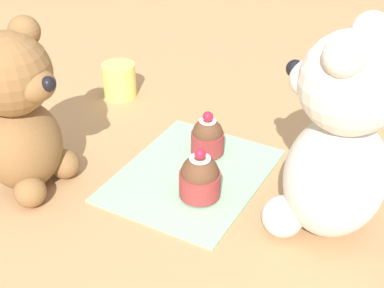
# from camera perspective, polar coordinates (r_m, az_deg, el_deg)

# --- Properties ---
(ground_plane) EXTENTS (4.00, 4.00, 0.00)m
(ground_plane) POSITION_cam_1_polar(r_m,az_deg,el_deg) (0.79, 0.00, -3.40)
(ground_plane) COLOR tan
(knitted_placemat) EXTENTS (0.25, 0.20, 0.01)m
(knitted_placemat) POSITION_cam_1_polar(r_m,az_deg,el_deg) (0.79, 0.00, -3.22)
(knitted_placemat) COLOR #8EBC99
(knitted_placemat) RESTS_ON ground_plane
(teddy_bear_cream) EXTENTS (0.15, 0.15, 0.28)m
(teddy_bear_cream) POSITION_cam_1_polar(r_m,az_deg,el_deg) (0.66, 15.28, 0.22)
(teddy_bear_cream) COLOR silver
(teddy_bear_cream) RESTS_ON ground_plane
(teddy_bear_tan) EXTENTS (0.12, 0.13, 0.24)m
(teddy_bear_tan) POSITION_cam_1_polar(r_m,az_deg,el_deg) (0.75, -18.00, 3.23)
(teddy_bear_tan) COLOR olive
(teddy_bear_tan) RESTS_ON ground_plane
(cupcake_near_cream_bear) EXTENTS (0.06, 0.06, 0.08)m
(cupcake_near_cream_bear) POSITION_cam_1_polar(r_m,az_deg,el_deg) (0.73, 0.84, -3.60)
(cupcake_near_cream_bear) COLOR #993333
(cupcake_near_cream_bear) RESTS_ON knitted_placemat
(cupcake_near_tan_bear) EXTENTS (0.05, 0.05, 0.07)m
(cupcake_near_tan_bear) POSITION_cam_1_polar(r_m,az_deg,el_deg) (0.82, 1.67, 0.76)
(cupcake_near_tan_bear) COLOR #993333
(cupcake_near_tan_bear) RESTS_ON knitted_placemat
(juice_glass) EXTENTS (0.06, 0.06, 0.06)m
(juice_glass) POSITION_cam_1_polar(r_m,az_deg,el_deg) (1.01, -7.76, 6.75)
(juice_glass) COLOR #EADB66
(juice_glass) RESTS_ON ground_plane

